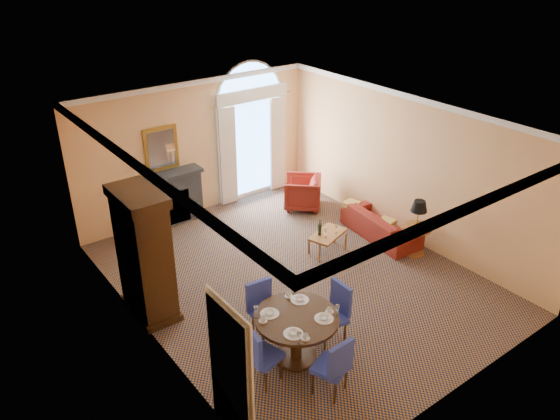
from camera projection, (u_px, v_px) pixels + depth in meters
ground at (295, 278)px, 10.77m from camera, size 7.50×7.50×0.00m
room_envelope at (274, 149)px, 10.10m from camera, size 6.04×7.52×3.45m
armoire at (145, 256)px, 9.33m from camera, size 0.68×1.20×2.36m
dining_table at (296, 328)px, 8.46m from camera, size 1.33×1.33×1.03m
dining_chair_north at (263, 306)px, 8.98m from camera, size 0.51×0.52×1.04m
dining_chair_south at (335, 365)px, 7.77m from camera, size 0.60×0.60×1.04m
dining_chair_east at (336, 309)px, 8.93m from camera, size 0.56×0.56×1.04m
dining_chair_west at (259, 353)px, 7.99m from camera, size 0.56×0.56×1.04m
sofa at (381, 225)px, 12.12m from camera, size 0.99×2.05×0.58m
armchair at (302, 192)px, 13.37m from camera, size 1.23×1.23×0.80m
coffee_table at (328, 235)px, 11.47m from camera, size 0.98×0.74×0.78m
side_table at (417, 222)px, 11.27m from camera, size 0.63×0.63×1.21m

